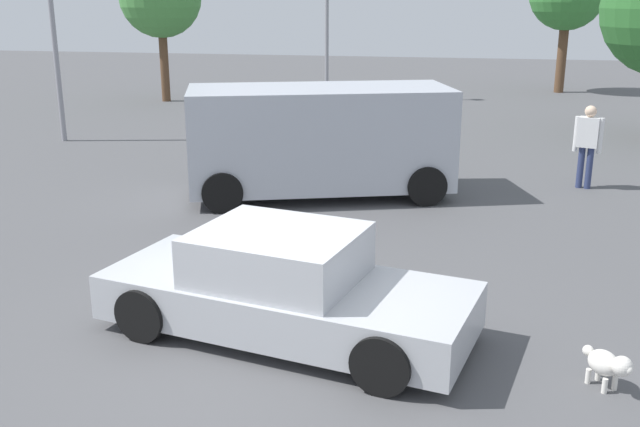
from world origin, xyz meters
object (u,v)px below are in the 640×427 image
at_px(van_white, 319,138).
at_px(dog, 608,364).
at_px(pedestrian, 588,139).
at_px(sedan_foreground, 284,288).

bearing_deg(van_white, dog, 104.27).
xyz_separation_m(van_white, pedestrian, (5.27, 1.61, -0.14)).
bearing_deg(pedestrian, sedan_foreground, -12.65).
height_order(sedan_foreground, van_white, van_white).
height_order(van_white, pedestrian, van_white).
relative_size(sedan_foreground, pedestrian, 2.68).
bearing_deg(sedan_foreground, van_white, 110.05).
bearing_deg(dog, pedestrian, 135.98).
distance_m(sedan_foreground, van_white, 6.26).
bearing_deg(pedestrian, dog, 10.73).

